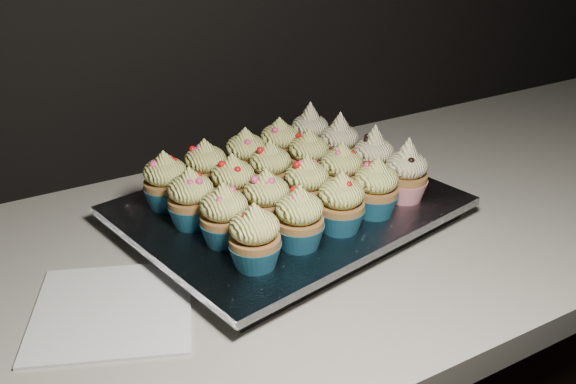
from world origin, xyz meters
The scene contains 24 objects.
worktop centered at (0.00, 1.70, 0.88)m, with size 2.44×0.64×0.04m, color beige.
napkin centered at (-0.25, 1.65, 0.90)m, with size 0.18×0.18×0.00m, color white.
baking_tray centered at (0.03, 1.73, 0.91)m, with size 0.41×0.31×0.02m, color black.
foil_lining centered at (0.03, 1.73, 0.93)m, with size 0.44×0.34×0.01m, color silver.
cupcake_0 centered at (-0.09, 1.60, 0.97)m, with size 0.06×0.06×0.08m.
cupcake_1 centered at (-0.02, 1.62, 0.97)m, with size 0.06×0.06×0.08m.
cupcake_2 centered at (0.05, 1.62, 0.97)m, with size 0.06×0.06×0.08m.
cupcake_3 centered at (0.12, 1.64, 0.97)m, with size 0.06×0.06×0.08m.
cupcake_4 centered at (0.18, 1.65, 0.97)m, with size 0.06×0.06×0.10m.
cupcake_5 centered at (-0.09, 1.67, 0.97)m, with size 0.06×0.06×0.08m.
cupcake_6 centered at (-0.03, 1.68, 0.97)m, with size 0.06×0.06×0.08m.
cupcake_7 centered at (0.04, 1.69, 0.97)m, with size 0.06×0.06×0.08m.
cupcake_8 centered at (0.11, 1.71, 0.97)m, with size 0.06×0.06×0.08m.
cupcake_9 centered at (0.17, 1.72, 0.97)m, with size 0.06×0.06×0.10m.
cupcake_10 centered at (-0.11, 1.73, 0.97)m, with size 0.06×0.06×0.08m.
cupcake_11 centered at (-0.04, 1.75, 0.97)m, with size 0.06×0.06×0.08m.
cupcake_12 centered at (0.02, 1.76, 0.97)m, with size 0.06×0.06×0.08m.
cupcake_13 centered at (0.09, 1.77, 0.97)m, with size 0.06×0.06×0.08m.
cupcake_14 centered at (0.16, 1.79, 0.97)m, with size 0.06×0.06×0.10m.
cupcake_15 centered at (-0.12, 1.80, 0.97)m, with size 0.06×0.06×0.08m.
cupcake_16 centered at (-0.06, 1.81, 0.97)m, with size 0.06×0.06×0.08m.
cupcake_17 centered at (0.01, 1.83, 0.97)m, with size 0.06×0.06×0.08m.
cupcake_18 centered at (0.08, 1.84, 0.97)m, with size 0.06×0.06×0.08m.
cupcake_19 centered at (0.15, 1.85, 0.97)m, with size 0.06×0.06×0.10m.
Camera 1 is at (-0.38, 1.02, 1.35)m, focal length 40.00 mm.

